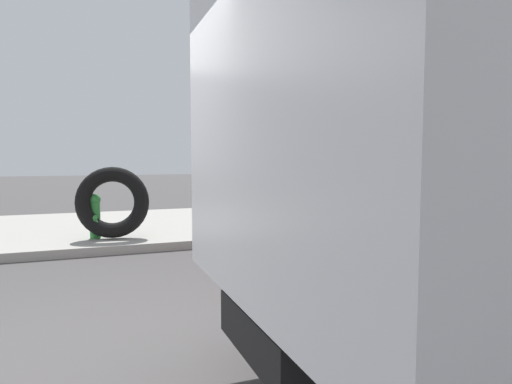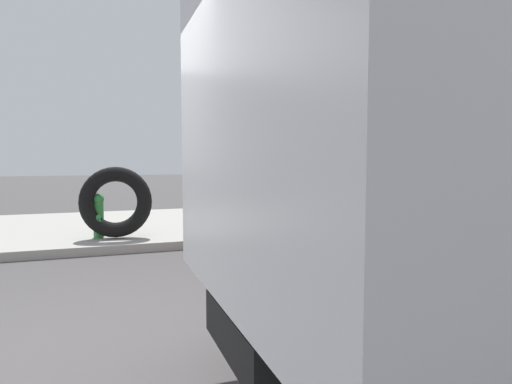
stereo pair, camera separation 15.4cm
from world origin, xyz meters
name	(u,v)px [view 1 (the left image)]	position (x,y,z in m)	size (l,w,h in m)	color
ground_plane	(38,375)	(0.00, 0.00, 0.00)	(80.00, 80.00, 0.00)	#423F3F
sidewalk_curb	(70,230)	(0.00, 6.50, 0.07)	(36.00, 5.00, 0.15)	#99968E
fire_hydrant	(95,215)	(0.47, 4.87, 0.58)	(0.21, 0.48, 0.80)	#2D8438
loose_tire	(113,202)	(0.77, 4.75, 0.80)	(1.27, 1.27, 0.27)	black
stop_sign	(211,149)	(2.58, 4.74, 1.75)	(0.76, 0.08, 2.30)	gray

